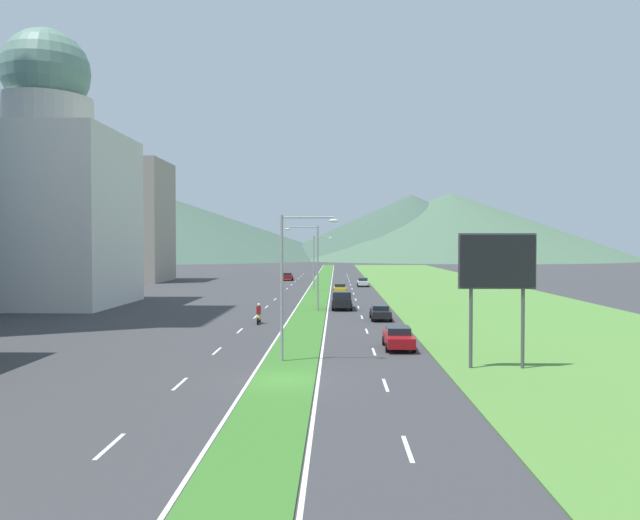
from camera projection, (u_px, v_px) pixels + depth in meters
The scene contains 49 objects.
ground_plane at pixel (284, 381), 31.72m from camera, with size 600.00×600.00×0.00m, color #38383A.
grass_median at pixel (318, 292), 91.68m from camera, with size 3.20×240.00×0.06m, color #387028.
grass_verge_right at pixel (459, 292), 91.14m from camera, with size 24.00×240.00×0.06m, color #518438.
lane_dash_left_1 at pixel (110, 446), 21.48m from camera, with size 0.16×2.80×0.01m, color silver.
lane_dash_left_2 at pixel (180, 384), 31.08m from camera, with size 0.16×2.80×0.01m, color silver.
lane_dash_left_3 at pixel (217, 351), 40.68m from camera, with size 0.16×2.80×0.01m, color silver.
lane_dash_left_4 at pixel (240, 331), 50.28m from camera, with size 0.16×2.80×0.01m, color silver.
lane_dash_left_5 at pixel (255, 317), 59.88m from camera, with size 0.16×2.80×0.01m, color silver.
lane_dash_left_6 at pixel (267, 307), 69.48m from camera, with size 0.16×2.80×0.01m, color silver.
lane_dash_left_7 at pixel (275, 299), 79.09m from camera, with size 0.16×2.80×0.01m, color silver.
lane_dash_left_8 at pixel (282, 293), 88.69m from camera, with size 0.16×2.80×0.01m, color silver.
lane_dash_left_9 at pixel (287, 289), 98.29m from camera, with size 0.16×2.80×0.01m, color silver.
lane_dash_left_10 at pixel (292, 285), 107.89m from camera, with size 0.16×2.80×0.01m, color silver.
lane_dash_left_11 at pixel (295, 281), 117.49m from camera, with size 0.16×2.80×0.01m, color silver.
lane_dash_left_12 at pixel (298, 279), 127.09m from camera, with size 0.16×2.80×0.01m, color silver.
lane_dash_left_13 at pixel (301, 276), 136.70m from camera, with size 0.16×2.80×0.01m, color silver.
lane_dash_left_14 at pixel (303, 274), 146.30m from camera, with size 0.16×2.80×0.01m, color silver.
lane_dash_right_1 at pixel (408, 449), 21.20m from camera, with size 0.16×2.80×0.01m, color silver.
lane_dash_right_2 at pixel (385, 385), 30.81m from camera, with size 0.16×2.80×0.01m, color silver.
lane_dash_right_3 at pixel (374, 352), 40.41m from camera, with size 0.16×2.80×0.01m, color silver.
lane_dash_right_4 at pixel (367, 331), 50.01m from camera, with size 0.16×2.80×0.01m, color silver.
lane_dash_right_5 at pixel (362, 317), 59.61m from camera, with size 0.16×2.80×0.01m, color silver.
lane_dash_right_6 at pixel (358, 307), 69.21m from camera, with size 0.16×2.80×0.01m, color silver.
lane_dash_right_7 at pixel (356, 300), 78.81m from camera, with size 0.16×2.80×0.01m, color silver.
lane_dash_right_8 at pixel (354, 294), 88.42m from camera, with size 0.16×2.80×0.01m, color silver.
lane_dash_right_9 at pixel (352, 289), 98.02m from camera, with size 0.16×2.80×0.01m, color silver.
lane_dash_right_10 at pixel (351, 285), 107.62m from camera, with size 0.16×2.80×0.01m, color silver.
lane_dash_right_11 at pixel (349, 282), 117.22m from camera, with size 0.16×2.80×0.01m, color silver.
lane_dash_right_12 at pixel (348, 279), 126.82m from camera, with size 0.16×2.80×0.01m, color silver.
lane_dash_right_13 at pixel (348, 276), 136.42m from camera, with size 0.16×2.80×0.01m, color silver.
lane_dash_right_14 at pixel (347, 274), 146.03m from camera, with size 0.16×2.80×0.01m, color silver.
edge_line_median_left at pixel (306, 292), 91.73m from camera, with size 0.16×240.00×0.01m, color silver.
edge_line_median_right at pixel (330, 292), 91.64m from camera, with size 0.16×240.00×0.01m, color silver.
domed_building at pixel (47, 194), 71.06m from camera, with size 16.81×16.81×31.28m.
midrise_colored at pixel (127, 221), 117.72m from camera, with size 14.62×14.62×22.65m, color #9E9384.
hill_far_left at pixel (144, 224), 310.62m from camera, with size 204.72×204.72×34.29m, color #3D5647.
hill_far_center at pixel (411, 227), 304.18m from camera, with size 140.00×140.00×31.21m, color #3D5647.
hill_far_right at pixel (451, 226), 305.20m from camera, with size 172.37×172.37×32.06m, color #47664C.
street_lamp_near at pixel (289, 276), 36.77m from camera, with size 3.42×0.39×8.67m.
street_lamp_mid at pixel (314, 261), 64.77m from camera, with size 3.48×0.51×8.88m.
street_lamp_far at pixel (316, 259), 92.73m from camera, with size 2.85×0.30×8.25m.
billboard_roadside at pixel (497, 269), 34.59m from camera, with size 4.30×0.28×7.57m.
car_0 at pixel (380, 312), 57.59m from camera, with size 1.85×4.40×1.34m.
car_1 at pixel (288, 276), 121.20m from camera, with size 2.00×4.21×1.49m.
car_2 at pixel (398, 337), 41.59m from camera, with size 1.92×4.60×1.45m.
car_3 at pixel (340, 289), 88.36m from camera, with size 1.89×4.12×1.40m.
car_4 at pixel (363, 282), 103.53m from camera, with size 1.86×4.14×1.42m.
pickup_truck_0 at pixel (342, 300), 66.71m from camera, with size 2.18×5.40×2.00m.
motorcycle_rider at pixel (259, 315), 54.70m from camera, with size 0.36×2.00×1.80m.
Camera 1 is at (2.69, -31.50, 6.93)m, focal length 35.13 mm.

